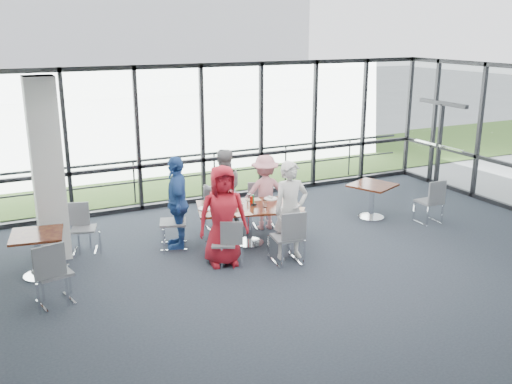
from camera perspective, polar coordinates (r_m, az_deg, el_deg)
name	(u,v)px	position (r m, az deg, el deg)	size (l,w,h in m)	color
floor	(315,284)	(9.34, 5.91, -9.12)	(12.00, 10.00, 0.02)	#212831
ceiling	(321,82)	(8.49, 6.55, 10.87)	(12.00, 10.00, 0.04)	white
curtain_wall_back	(202,134)	(13.17, -5.39, 5.75)	(12.00, 0.10, 3.20)	white
exit_door	(439,145)	(15.42, 17.85, 4.49)	(0.12, 1.60, 2.10)	black
structural_column	(47,170)	(10.46, -20.14, 2.08)	(0.50, 0.50, 3.20)	white
apron	(147,159)	(18.17, -10.84, 3.22)	(80.00, 70.00, 0.02)	gray
grass_strip	(166,173)	(16.29, -8.97, 1.92)	(80.00, 5.00, 0.01)	#3B5D24
hangar_main	(114,42)	(40.07, -14.03, 14.35)	(24.00, 10.00, 6.00)	silver
guard_rail	(195,175)	(13.96, -6.14, 1.70)	(0.06, 0.06, 12.00)	#2D2D33
main_table	(249,212)	(10.70, -0.70, -2.04)	(2.13, 1.54, 0.75)	#34100F
side_table_left	(37,241)	(9.95, -21.03, -4.59)	(0.93, 0.93, 0.75)	#34100F
side_table_right	(372,190)	(12.40, 11.56, 0.22)	(1.11, 1.11, 0.75)	#34100F
diner_near_left	(223,216)	(9.73, -3.33, -2.37)	(0.86, 0.56, 1.76)	#A81522
diner_near_right	(291,211)	(9.99, 3.48, -1.86)	(0.64, 0.47, 1.76)	silver
diner_far_left	(223,190)	(11.41, -3.30, 0.20)	(0.81, 0.50, 1.66)	gray
diner_far_right	(265,192)	(11.48, 0.90, -0.03)	(0.99, 0.51, 1.53)	#D7838C
diner_end	(177,203)	(10.54, -7.88, -1.05)	(1.02, 0.56, 1.75)	#285099
chair_main_nl	(224,243)	(9.80, -3.24, -5.16)	(0.40, 0.40, 0.81)	slate
chair_main_nr	(286,237)	(9.89, 3.05, -4.55)	(0.46, 0.46, 0.94)	slate
chair_main_fl	(217,209)	(11.55, -3.91, -1.74)	(0.41, 0.41, 0.84)	slate
chair_main_fr	(264,206)	(11.66, 0.79, -1.42)	(0.43, 0.43, 0.88)	slate
chair_main_end	(173,222)	(10.67, -8.30, -3.02)	(0.48, 0.48, 0.98)	slate
chair_spare_la	(53,273)	(8.97, -19.64, -7.64)	(0.48, 0.48, 0.98)	slate
chair_spare_lb	(84,229)	(10.84, -16.85, -3.56)	(0.43, 0.43, 0.87)	slate
chair_spare_r	(429,202)	(12.42, 16.91, -0.93)	(0.45, 0.45, 0.93)	slate
plate_nl	(226,213)	(10.25, -3.00, -2.10)	(0.28, 0.28, 0.01)	white
plate_nr	(283,210)	(10.41, 2.73, -1.81)	(0.28, 0.28, 0.01)	white
plate_fl	(223,202)	(10.87, -3.35, -1.03)	(0.28, 0.28, 0.01)	white
plate_fr	(271,199)	(11.09, 1.49, -0.66)	(0.27, 0.27, 0.01)	white
plate_end	(206,209)	(10.52, -5.06, -1.66)	(0.28, 0.28, 0.01)	white
tumbler_a	(241,207)	(10.36, -1.48, -1.55)	(0.07, 0.07, 0.13)	white
tumbler_b	(265,204)	(10.55, 0.89, -1.20)	(0.07, 0.07, 0.14)	white
tumbler_c	(249,198)	(10.90, -0.72, -0.58)	(0.08, 0.08, 0.15)	white
tumbler_d	(215,206)	(10.44, -4.10, -1.41)	(0.07, 0.07, 0.14)	white
menu_a	(243,214)	(10.20, -1.30, -2.22)	(0.31, 0.22, 0.00)	silver
menu_b	(296,209)	(10.53, 4.02, -1.66)	(0.31, 0.22, 0.00)	silver
menu_c	(253,200)	(11.04, -0.27, -0.76)	(0.28, 0.19, 0.00)	silver
condiment_caddy	(253,205)	(10.67, -0.26, -1.27)	(0.10, 0.07, 0.04)	black
ketchup_bottle	(251,201)	(10.67, -0.48, -0.88)	(0.06, 0.06, 0.18)	#990C00
green_bottle	(253,200)	(10.69, -0.33, -0.79)	(0.05, 0.05, 0.20)	#237A3D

